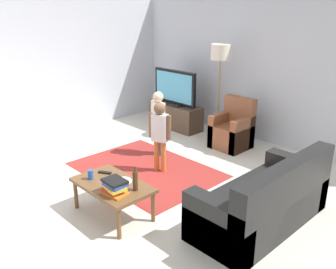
{
  "coord_description": "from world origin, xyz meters",
  "views": [
    {
      "loc": [
        3.63,
        -2.88,
        2.43
      ],
      "look_at": [
        0.0,
        0.6,
        0.65
      ],
      "focal_mm": 39.05,
      "sensor_mm": 36.0,
      "label": 1
    }
  ],
  "objects_px": {
    "tv_stand": "(175,116)",
    "floor_lamp": "(221,57)",
    "couch": "(267,204)",
    "book_stack": "(115,187)",
    "tv": "(175,88)",
    "bottle": "(135,180)",
    "soda_can": "(91,175)",
    "coffee_table": "(112,187)",
    "plate": "(123,181)",
    "child_near_tv": "(158,117)",
    "child_center": "(160,131)",
    "armchair": "(233,131)",
    "tv_remote": "(105,172)"
  },
  "relations": [
    {
      "from": "tv",
      "to": "plate",
      "type": "relative_size",
      "value": 5.0
    },
    {
      "from": "bottle",
      "to": "tv",
      "type": "bearing_deg",
      "value": 128.12
    },
    {
      "from": "couch",
      "to": "coffee_table",
      "type": "relative_size",
      "value": 1.8
    },
    {
      "from": "tv_stand",
      "to": "floor_lamp",
      "type": "relative_size",
      "value": 0.67
    },
    {
      "from": "tv",
      "to": "child_center",
      "type": "relative_size",
      "value": 1.01
    },
    {
      "from": "bottle",
      "to": "tv_remote",
      "type": "distance_m",
      "value": 0.63
    },
    {
      "from": "child_center",
      "to": "plate",
      "type": "bearing_deg",
      "value": -62.94
    },
    {
      "from": "child_near_tv",
      "to": "bottle",
      "type": "distance_m",
      "value": 2.11
    },
    {
      "from": "child_center",
      "to": "coffee_table",
      "type": "xyz_separation_m",
      "value": [
        0.53,
        -1.26,
        -0.28
      ]
    },
    {
      "from": "coffee_table",
      "to": "soda_can",
      "type": "distance_m",
      "value": 0.32
    },
    {
      "from": "tv",
      "to": "child_center",
      "type": "bearing_deg",
      "value": -50.64
    },
    {
      "from": "child_center",
      "to": "plate",
      "type": "height_order",
      "value": "child_center"
    },
    {
      "from": "child_near_tv",
      "to": "soda_can",
      "type": "distance_m",
      "value": 1.99
    },
    {
      "from": "coffee_table",
      "to": "tv_remote",
      "type": "height_order",
      "value": "tv_remote"
    },
    {
      "from": "floor_lamp",
      "to": "child_center",
      "type": "xyz_separation_m",
      "value": [
        0.36,
        -1.83,
        -0.89
      ]
    },
    {
      "from": "tv_remote",
      "to": "bottle",
      "type": "bearing_deg",
      "value": -30.13
    },
    {
      "from": "child_center",
      "to": "coffee_table",
      "type": "bearing_deg",
      "value": -67.09
    },
    {
      "from": "child_center",
      "to": "coffee_table",
      "type": "distance_m",
      "value": 1.4
    },
    {
      "from": "armchair",
      "to": "bottle",
      "type": "height_order",
      "value": "armchair"
    },
    {
      "from": "book_stack",
      "to": "plate",
      "type": "relative_size",
      "value": 1.38
    },
    {
      "from": "child_near_tv",
      "to": "book_stack",
      "type": "bearing_deg",
      "value": -55.01
    },
    {
      "from": "floor_lamp",
      "to": "bottle",
      "type": "distance_m",
      "value": 3.39
    },
    {
      "from": "armchair",
      "to": "soda_can",
      "type": "height_order",
      "value": "armchair"
    },
    {
      "from": "book_stack",
      "to": "tv_remote",
      "type": "relative_size",
      "value": 1.79
    },
    {
      "from": "tv_stand",
      "to": "soda_can",
      "type": "xyz_separation_m",
      "value": [
        1.62,
        -3.07,
        0.24
      ]
    },
    {
      "from": "tv_stand",
      "to": "couch",
      "type": "xyz_separation_m",
      "value": [
        3.32,
        -1.81,
        0.05
      ]
    },
    {
      "from": "floor_lamp",
      "to": "child_near_tv",
      "type": "distance_m",
      "value": 1.66
    },
    {
      "from": "tv_stand",
      "to": "soda_can",
      "type": "height_order",
      "value": "soda_can"
    },
    {
      "from": "soda_can",
      "to": "coffee_table",
      "type": "bearing_deg",
      "value": 23.2
    },
    {
      "from": "tv",
      "to": "bottle",
      "type": "xyz_separation_m",
      "value": [
        2.22,
        -2.83,
        -0.3
      ]
    },
    {
      "from": "tv",
      "to": "book_stack",
      "type": "distance_m",
      "value": 3.73
    },
    {
      "from": "bottle",
      "to": "couch",
      "type": "bearing_deg",
      "value": 43.17
    },
    {
      "from": "armchair",
      "to": "book_stack",
      "type": "relative_size",
      "value": 2.96
    },
    {
      "from": "tv_stand",
      "to": "plate",
      "type": "bearing_deg",
      "value": -55.43
    },
    {
      "from": "child_near_tv",
      "to": "book_stack",
      "type": "relative_size",
      "value": 3.62
    },
    {
      "from": "child_near_tv",
      "to": "bottle",
      "type": "height_order",
      "value": "child_near_tv"
    },
    {
      "from": "armchair",
      "to": "bottle",
      "type": "relative_size",
      "value": 3.04
    },
    {
      "from": "couch",
      "to": "book_stack",
      "type": "xyz_separation_m",
      "value": [
        -1.2,
        -1.25,
        0.21
      ]
    },
    {
      "from": "floor_lamp",
      "to": "coffee_table",
      "type": "height_order",
      "value": "floor_lamp"
    },
    {
      "from": "soda_can",
      "to": "plate",
      "type": "bearing_deg",
      "value": 36.0
    },
    {
      "from": "tv",
      "to": "soda_can",
      "type": "xyz_separation_m",
      "value": [
        1.62,
        -3.05,
        -0.37
      ]
    },
    {
      "from": "couch",
      "to": "bottle",
      "type": "relative_size",
      "value": 6.07
    },
    {
      "from": "floor_lamp",
      "to": "tv_remote",
      "type": "height_order",
      "value": "floor_lamp"
    },
    {
      "from": "tv_stand",
      "to": "couch",
      "type": "bearing_deg",
      "value": -28.66
    },
    {
      "from": "floor_lamp",
      "to": "book_stack",
      "type": "height_order",
      "value": "floor_lamp"
    },
    {
      "from": "book_stack",
      "to": "tv_remote",
      "type": "bearing_deg",
      "value": 157.29
    },
    {
      "from": "bottle",
      "to": "tv_remote",
      "type": "height_order",
      "value": "bottle"
    },
    {
      "from": "floor_lamp",
      "to": "child_center",
      "type": "height_order",
      "value": "floor_lamp"
    },
    {
      "from": "couch",
      "to": "child_near_tv",
      "type": "xyz_separation_m",
      "value": [
        -2.47,
        0.57,
        0.37
      ]
    },
    {
      "from": "tv_stand",
      "to": "bottle",
      "type": "relative_size",
      "value": 4.05
    }
  ]
}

